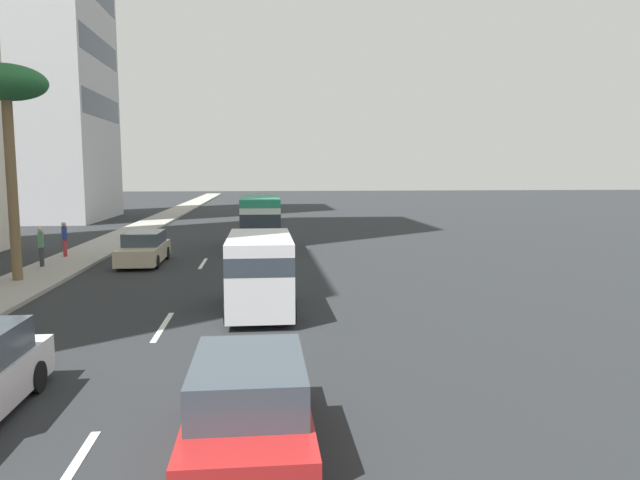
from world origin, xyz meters
TOP-DOWN VIEW (x-y plane):
  - ground_plane at (31.50, 0.00)m, footprint 198.00×198.00m
  - sidewalk_right at (31.50, 6.48)m, footprint 162.00×2.81m
  - lane_stripe_mid at (12.97, 0.00)m, footprint 3.20×0.16m
  - lane_stripe_far at (24.51, 0.00)m, footprint 3.20×0.16m
  - van_lead at (14.44, -2.80)m, footprint 4.76×2.10m
  - minibus_second at (30.08, -2.79)m, footprint 6.74×2.32m
  - car_third at (5.12, -2.65)m, footprint 4.59×1.91m
  - car_fifth at (24.76, 2.83)m, footprint 4.76×1.89m
  - pedestrian_near_lamp at (26.59, 7.12)m, footprint 0.38×0.33m
  - pedestrian_mid_block at (23.51, 7.14)m, footprint 0.37×0.29m
  - palm_tree at (20.18, 6.88)m, footprint 3.07×3.07m

SIDE VIEW (x-z plane):
  - ground_plane at x=31.50m, z-range 0.00..0.00m
  - lane_stripe_mid at x=12.97m, z-range 0.00..0.01m
  - lane_stripe_far at x=24.51m, z-range 0.00..0.01m
  - sidewalk_right at x=31.50m, z-range 0.00..0.15m
  - car_fifth at x=24.76m, z-range -0.04..1.51m
  - car_third at x=5.12m, z-range -0.04..1.58m
  - pedestrian_near_lamp at x=26.59m, z-range 0.25..2.01m
  - pedestrian_mid_block at x=23.51m, z-range 0.25..2.06m
  - van_lead at x=14.44m, z-range 0.18..2.62m
  - minibus_second at x=30.08m, z-range 0.15..3.12m
  - palm_tree at x=20.18m, z-range 3.34..11.75m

